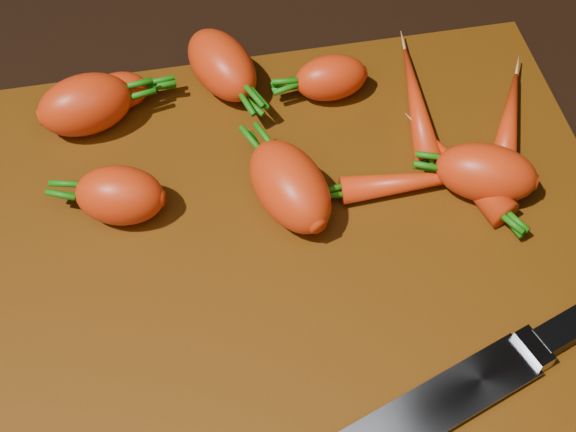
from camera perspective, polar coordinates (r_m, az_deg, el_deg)
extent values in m
cube|color=black|center=(0.62, 0.17, -2.63)|extent=(2.00, 2.00, 0.01)
cube|color=#693609|center=(0.61, 0.18, -2.07)|extent=(0.50, 0.40, 0.01)
ellipsoid|color=red|center=(0.67, -14.22, 7.68)|extent=(0.09, 0.06, 0.05)
ellipsoid|color=red|center=(0.61, -11.87, 1.45)|extent=(0.08, 0.06, 0.05)
ellipsoid|color=red|center=(0.69, -4.73, 10.66)|extent=(0.07, 0.09, 0.05)
ellipsoid|color=red|center=(0.60, 0.13, 2.14)|extent=(0.08, 0.10, 0.05)
ellipsoid|color=red|center=(0.68, 3.07, 9.79)|extent=(0.06, 0.04, 0.04)
ellipsoid|color=red|center=(0.69, -11.89, 8.70)|extent=(0.05, 0.03, 0.03)
ellipsoid|color=red|center=(0.63, 13.90, 2.99)|extent=(0.09, 0.07, 0.05)
ellipsoid|color=red|center=(0.68, 15.43, 6.47)|extent=(0.07, 0.11, 0.02)
ellipsoid|color=red|center=(0.63, 9.44, 2.49)|extent=(0.13, 0.03, 0.02)
ellipsoid|color=red|center=(0.64, 12.37, 3.05)|extent=(0.06, 0.10, 0.03)
ellipsoid|color=red|center=(0.68, 9.10, 7.98)|extent=(0.04, 0.13, 0.02)
cube|color=gray|center=(0.54, 9.26, -13.91)|extent=(0.02, 0.03, 0.01)
cube|color=black|center=(0.56, 14.29, -10.82)|extent=(0.11, 0.05, 0.02)
cylinder|color=#B2B2B7|center=(0.54, 13.12, -11.32)|extent=(0.01, 0.01, 0.00)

